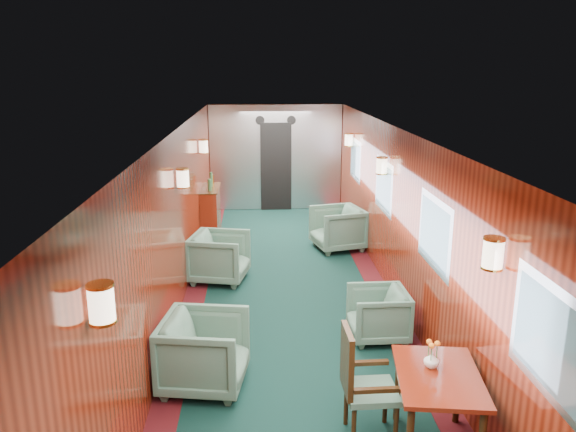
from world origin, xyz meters
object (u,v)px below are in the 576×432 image
object	(u,v)px
armchair_right_near	(378,314)
armchair_right_far	(338,228)
armchair_left_near	(205,352)
side_chair	(360,380)
credenza	(211,211)
dining_table	(438,387)
armchair_left_far	(220,257)

from	to	relation	value
armchair_right_near	armchair_right_far	bearing A→B (deg)	179.03
armchair_right_near	armchair_left_near	bearing A→B (deg)	-65.57
armchair_right_near	side_chair	bearing A→B (deg)	-17.81
armchair_right_far	credenza	bearing A→B (deg)	-126.06
dining_table	armchair_left_far	bearing A→B (deg)	124.72
armchair_left_near	armchair_left_far	world-z (taller)	armchair_left_near
credenza	armchair_left_near	bearing A→B (deg)	-86.32
armchair_left_far	armchair_right_far	world-z (taller)	armchair_right_far
side_chair	armchair_right_near	size ratio (longest dim) A/B	1.51
side_chair	armchair_left_far	size ratio (longest dim) A/B	1.26
dining_table	armchair_right_near	size ratio (longest dim) A/B	1.54
side_chair	armchair_left_far	bearing A→B (deg)	109.42
armchair_left_far	dining_table	bearing A→B (deg)	-141.06
credenza	armchair_right_near	distance (m)	5.00
armchair_left_near	armchair_right_far	world-z (taller)	armchair_right_far
side_chair	armchair_right_far	size ratio (longest dim) A/B	1.23
side_chair	credenza	xyz separation A→B (m)	(-1.78, 6.27, -0.07)
armchair_left_near	armchair_right_far	bearing A→B (deg)	-15.60
armchair_left_near	credenza	bearing A→B (deg)	12.43
credenza	dining_table	bearing A→B (deg)	-69.76
armchair_left_near	armchair_right_far	xyz separation A→B (m)	(2.00, 4.41, 0.00)
armchair_left_far	armchair_right_near	xyz separation A→B (m)	(2.03, -2.03, -0.06)
side_chair	armchair_right_far	distance (m)	5.35
credenza	armchair_left_near	size ratio (longest dim) A/B	1.47
armchair_left_near	armchair_right_near	world-z (taller)	armchair_left_near
armchair_left_near	armchair_left_far	size ratio (longest dim) A/B	1.02
dining_table	armchair_right_near	distance (m)	2.10
dining_table	armchair_left_near	bearing A→B (deg)	159.02
armchair_right_far	armchair_left_far	bearing A→B (deg)	-68.60
side_chair	dining_table	bearing A→B (deg)	-21.41
armchair_right_near	armchair_left_far	bearing A→B (deg)	-136.00
side_chair	armchair_right_far	bearing A→B (deg)	82.74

